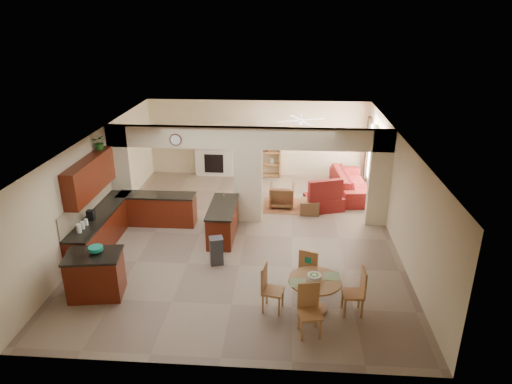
# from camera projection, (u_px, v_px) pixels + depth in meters

# --- Properties ---
(floor) EXTENTS (10.00, 10.00, 0.00)m
(floor) POSITION_uv_depth(u_px,v_px,m) (245.00, 235.00, 12.61)
(floor) COLOR #7F6C58
(floor) RESTS_ON ground
(ceiling) EXTENTS (10.00, 10.00, 0.00)m
(ceiling) POSITION_uv_depth(u_px,v_px,m) (244.00, 137.00, 11.56)
(ceiling) COLOR white
(ceiling) RESTS_ON wall_back
(wall_back) EXTENTS (8.00, 0.00, 8.00)m
(wall_back) POSITION_uv_depth(u_px,v_px,m) (258.00, 139.00, 16.71)
(wall_back) COLOR beige
(wall_back) RESTS_ON floor
(wall_front) EXTENTS (8.00, 0.00, 8.00)m
(wall_front) POSITION_uv_depth(u_px,v_px,m) (216.00, 299.00, 7.46)
(wall_front) COLOR beige
(wall_front) RESTS_ON floor
(wall_left) EXTENTS (0.00, 10.00, 10.00)m
(wall_left) POSITION_uv_depth(u_px,v_px,m) (98.00, 184.00, 12.35)
(wall_left) COLOR beige
(wall_left) RESTS_ON floor
(wall_right) EXTENTS (0.00, 10.00, 10.00)m
(wall_right) POSITION_uv_depth(u_px,v_px,m) (398.00, 192.00, 11.82)
(wall_right) COLOR beige
(wall_right) RESTS_ON floor
(partition_left_pier) EXTENTS (0.60, 0.25, 2.80)m
(partition_left_pier) POSITION_uv_depth(u_px,v_px,m) (122.00, 172.00, 13.25)
(partition_left_pier) COLOR beige
(partition_left_pier) RESTS_ON floor
(partition_center_pier) EXTENTS (0.80, 0.25, 2.20)m
(partition_center_pier) POSITION_uv_depth(u_px,v_px,m) (248.00, 185.00, 13.12)
(partition_center_pier) COLOR beige
(partition_center_pier) RESTS_ON floor
(partition_right_pier) EXTENTS (0.60, 0.25, 2.80)m
(partition_right_pier) POSITION_uv_depth(u_px,v_px,m) (380.00, 179.00, 12.77)
(partition_right_pier) COLOR beige
(partition_right_pier) RESTS_ON floor
(partition_header) EXTENTS (8.00, 0.25, 0.60)m
(partition_header) POSITION_uv_depth(u_px,v_px,m) (248.00, 138.00, 12.60)
(partition_header) COLOR beige
(partition_header) RESTS_ON partition_center_pier
(kitchen_counter) EXTENTS (2.52, 3.29, 1.48)m
(kitchen_counter) POSITION_uv_depth(u_px,v_px,m) (125.00, 220.00, 12.42)
(kitchen_counter) COLOR #3E1607
(kitchen_counter) RESTS_ON floor
(upper_cabinets) EXTENTS (0.35, 2.40, 0.90)m
(upper_cabinets) POSITION_uv_depth(u_px,v_px,m) (90.00, 176.00, 11.40)
(upper_cabinets) COLOR #3E1607
(upper_cabinets) RESTS_ON wall_left
(peninsula) EXTENTS (0.70, 1.85, 0.91)m
(peninsula) POSITION_uv_depth(u_px,v_px,m) (223.00, 221.00, 12.37)
(peninsula) COLOR #3E1607
(peninsula) RESTS_ON floor
(wall_clock) EXTENTS (0.34, 0.03, 0.34)m
(wall_clock) POSITION_uv_depth(u_px,v_px,m) (176.00, 140.00, 12.61)
(wall_clock) COLOR #512A1B
(wall_clock) RESTS_ON partition_header
(rug) EXTENTS (1.60, 1.30, 0.01)m
(rug) POSITION_uv_depth(u_px,v_px,m) (289.00, 206.00, 14.47)
(rug) COLOR #985737
(rug) RESTS_ON floor
(fireplace) EXTENTS (1.60, 0.35, 1.20)m
(fireplace) POSITION_uv_depth(u_px,v_px,m) (214.00, 159.00, 16.96)
(fireplace) COLOR beige
(fireplace) RESTS_ON floor
(shelving_unit) EXTENTS (1.00, 0.32, 1.80)m
(shelving_unit) POSITION_uv_depth(u_px,v_px,m) (267.00, 153.00, 16.71)
(shelving_unit) COLOR #A36338
(shelving_unit) RESTS_ON floor
(window_a) EXTENTS (0.02, 0.90, 1.90)m
(window_a) POSITION_uv_depth(u_px,v_px,m) (380.00, 170.00, 14.03)
(window_a) COLOR white
(window_a) RESTS_ON wall_right
(window_b) EXTENTS (0.02, 0.90, 1.90)m
(window_b) POSITION_uv_depth(u_px,v_px,m) (371.00, 154.00, 15.60)
(window_b) COLOR white
(window_b) RESTS_ON wall_right
(glazed_door) EXTENTS (0.02, 0.70, 2.10)m
(glazed_door) POSITION_uv_depth(u_px,v_px,m) (375.00, 166.00, 14.87)
(glazed_door) COLOR white
(glazed_door) RESTS_ON wall_right
(drape_a_left) EXTENTS (0.10, 0.28, 2.30)m
(drape_a_left) POSITION_uv_depth(u_px,v_px,m) (382.00, 177.00, 13.48)
(drape_a_left) COLOR #461E1C
(drape_a_left) RESTS_ON wall_right
(drape_a_right) EXTENTS (0.10, 0.28, 2.30)m
(drape_a_right) POSITION_uv_depth(u_px,v_px,m) (376.00, 164.00, 14.59)
(drape_a_right) COLOR #461E1C
(drape_a_right) RESTS_ON wall_right
(drape_b_left) EXTENTS (0.10, 0.28, 2.30)m
(drape_b_left) POSITION_uv_depth(u_px,v_px,m) (373.00, 159.00, 15.05)
(drape_b_left) COLOR #461E1C
(drape_b_left) RESTS_ON wall_right
(drape_b_right) EXTENTS (0.10, 0.28, 2.30)m
(drape_b_right) POSITION_uv_depth(u_px,v_px,m) (367.00, 149.00, 16.16)
(drape_b_right) COLOR #461E1C
(drape_b_right) RESTS_ON wall_right
(ceiling_fan) EXTENTS (1.00, 1.00, 0.10)m
(ceiling_fan) POSITION_uv_depth(u_px,v_px,m) (301.00, 120.00, 14.33)
(ceiling_fan) COLOR white
(ceiling_fan) RESTS_ON ceiling
(kitchen_island) EXTENTS (1.26, 0.99, 1.00)m
(kitchen_island) POSITION_uv_depth(u_px,v_px,m) (96.00, 275.00, 9.80)
(kitchen_island) COLOR #3E1607
(kitchen_island) RESTS_ON floor
(teal_bowl) EXTENTS (0.30, 0.30, 0.14)m
(teal_bowl) POSITION_uv_depth(u_px,v_px,m) (96.00, 250.00, 9.66)
(teal_bowl) COLOR #127F68
(teal_bowl) RESTS_ON kitchen_island
(trash_can) EXTENTS (0.37, 0.34, 0.65)m
(trash_can) POSITION_uv_depth(u_px,v_px,m) (216.00, 252.00, 11.08)
(trash_can) COLOR #303033
(trash_can) RESTS_ON floor
(dining_table) EXTENTS (1.08, 1.08, 0.74)m
(dining_table) POSITION_uv_depth(u_px,v_px,m) (314.00, 290.00, 9.28)
(dining_table) COLOR #A36338
(dining_table) RESTS_ON floor
(fruit_bowl) EXTENTS (0.28, 0.28, 0.15)m
(fruit_bowl) POSITION_uv_depth(u_px,v_px,m) (314.00, 277.00, 9.14)
(fruit_bowl) COLOR #8AC029
(fruit_bowl) RESTS_ON dining_table
(sofa) EXTENTS (2.77, 1.31, 0.78)m
(sofa) POSITION_uv_depth(u_px,v_px,m) (352.00, 183.00, 15.28)
(sofa) COLOR maroon
(sofa) RESTS_ON floor
(chaise) EXTENTS (1.30, 1.17, 0.43)m
(chaise) POSITION_uv_depth(u_px,v_px,m) (324.00, 202.00, 14.22)
(chaise) COLOR maroon
(chaise) RESTS_ON floor
(armchair) EXTENTS (0.77, 0.79, 0.70)m
(armchair) POSITION_uv_depth(u_px,v_px,m) (282.00, 196.00, 14.37)
(armchair) COLOR maroon
(armchair) RESTS_ON floor
(ottoman) EXTENTS (0.58, 0.58, 0.41)m
(ottoman) POSITION_uv_depth(u_px,v_px,m) (310.00, 207.00, 13.92)
(ottoman) COLOR maroon
(ottoman) RESTS_ON floor
(plant) EXTENTS (0.38, 0.33, 0.40)m
(plant) POSITION_uv_depth(u_px,v_px,m) (100.00, 142.00, 11.94)
(plant) COLOR #134913
(plant) RESTS_ON upper_cabinets
(chair_north) EXTENTS (0.53, 0.53, 1.02)m
(chair_north) POSITION_uv_depth(u_px,v_px,m) (309.00, 268.00, 9.95)
(chair_north) COLOR #A36338
(chair_north) RESTS_ON floor
(chair_east) EXTENTS (0.44, 0.44, 1.02)m
(chair_east) POSITION_uv_depth(u_px,v_px,m) (358.00, 290.00, 9.18)
(chair_east) COLOR #A36338
(chair_east) RESTS_ON floor
(chair_south) EXTENTS (0.49, 0.49, 1.02)m
(chair_south) POSITION_uv_depth(u_px,v_px,m) (309.00, 307.00, 8.65)
(chair_south) COLOR #A36338
(chair_south) RESTS_ON floor
(chair_west) EXTENTS (0.49, 0.49, 1.02)m
(chair_west) POSITION_uv_depth(u_px,v_px,m) (269.00, 286.00, 9.30)
(chair_west) COLOR #A36338
(chair_west) RESTS_ON floor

